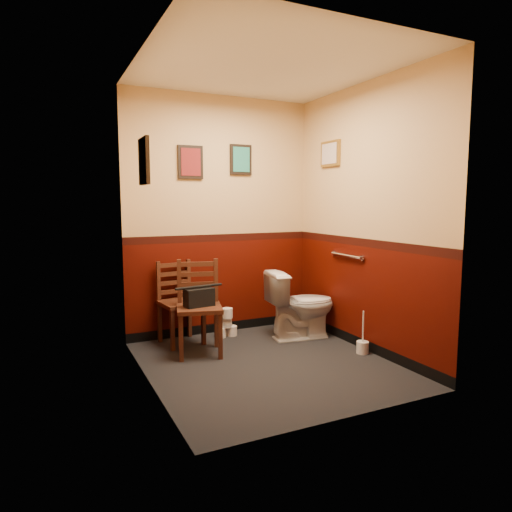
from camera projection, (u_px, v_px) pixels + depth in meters
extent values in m
cube|color=black|center=(267.00, 364.00, 4.30)|extent=(2.20, 2.40, 0.00)
cube|color=silver|center=(268.00, 66.00, 3.98)|extent=(2.20, 2.40, 0.00)
cube|color=#3D0902|center=(220.00, 217.00, 5.21)|extent=(2.20, 0.00, 2.70)
cube|color=#3D0902|center=(349.00, 228.00, 3.06)|extent=(2.20, 0.00, 2.70)
cube|color=#3D0902|center=(146.00, 223.00, 3.67)|extent=(0.00, 2.40, 2.70)
cube|color=#3D0902|center=(365.00, 219.00, 4.61)|extent=(0.00, 2.40, 2.70)
cylinder|color=silver|center=(346.00, 256.00, 4.86)|extent=(0.03, 0.50, 0.03)
cylinder|color=silver|center=(362.00, 258.00, 4.65)|extent=(0.02, 0.06, 0.06)
cylinder|color=silver|center=(334.00, 253.00, 5.10)|extent=(0.02, 0.06, 0.06)
cube|color=black|center=(190.00, 162.00, 4.97)|extent=(0.28, 0.03, 0.36)
cube|color=maroon|center=(191.00, 162.00, 4.96)|extent=(0.22, 0.01, 0.30)
cube|color=black|center=(241.00, 160.00, 5.23)|extent=(0.26, 0.03, 0.34)
cube|color=#277D6D|center=(241.00, 159.00, 5.21)|extent=(0.20, 0.01, 0.28)
cube|color=black|center=(144.00, 161.00, 3.70)|extent=(0.03, 0.30, 0.38)
cube|color=#C2AA99|center=(146.00, 161.00, 3.71)|extent=(0.01, 0.24, 0.31)
cube|color=olive|center=(330.00, 154.00, 5.05)|extent=(0.03, 0.34, 0.28)
cube|color=#C2AA99|center=(329.00, 154.00, 5.05)|extent=(0.01, 0.28, 0.22)
imported|color=white|center=(301.00, 305.00, 5.09)|extent=(0.81, 0.52, 0.75)
cylinder|color=silver|center=(363.00, 347.00, 4.60)|extent=(0.12, 0.12, 0.12)
cylinder|color=silver|center=(363.00, 328.00, 4.57)|extent=(0.02, 0.02, 0.35)
cube|color=#4D2517|center=(181.00, 303.00, 4.88)|extent=(0.46, 0.46, 0.04)
cube|color=#4D2517|center=(172.00, 330.00, 4.66)|extent=(0.04, 0.04, 0.44)
cube|color=#4D2517|center=(160.00, 322.00, 4.95)|extent=(0.04, 0.04, 0.44)
cube|color=#4D2517|center=(203.00, 325.00, 4.85)|extent=(0.04, 0.04, 0.44)
cube|color=#4D2517|center=(189.00, 317.00, 5.15)|extent=(0.04, 0.04, 0.44)
cube|color=#4D2517|center=(158.00, 282.00, 4.91)|extent=(0.04, 0.04, 0.44)
cube|color=#4D2517|center=(189.00, 279.00, 5.10)|extent=(0.04, 0.04, 0.44)
cube|color=#4D2517|center=(174.00, 291.00, 5.02)|extent=(0.33, 0.07, 0.04)
cube|color=#4D2517|center=(174.00, 283.00, 5.00)|extent=(0.33, 0.07, 0.04)
cube|color=#4D2517|center=(174.00, 274.00, 4.99)|extent=(0.33, 0.07, 0.04)
cube|color=#4D2517|center=(173.00, 265.00, 4.98)|extent=(0.33, 0.07, 0.04)
cube|color=#4D2517|center=(199.00, 308.00, 4.53)|extent=(0.53, 0.53, 0.04)
cube|color=#4D2517|center=(181.00, 338.00, 4.34)|extent=(0.05, 0.05, 0.47)
cube|color=#4D2517|center=(180.00, 327.00, 4.71)|extent=(0.05, 0.05, 0.47)
cube|color=#4D2517|center=(220.00, 336.00, 4.41)|extent=(0.05, 0.05, 0.47)
cube|color=#4D2517|center=(216.00, 325.00, 4.77)|extent=(0.05, 0.05, 0.47)
cube|color=#4D2517|center=(179.00, 282.00, 4.65)|extent=(0.05, 0.05, 0.47)
cube|color=#4D2517|center=(216.00, 281.00, 4.72)|extent=(0.05, 0.05, 0.47)
cube|color=#4D2517|center=(198.00, 294.00, 4.70)|extent=(0.35, 0.12, 0.05)
cube|color=#4D2517|center=(198.00, 284.00, 4.69)|extent=(0.35, 0.12, 0.05)
cube|color=#4D2517|center=(198.00, 274.00, 4.68)|extent=(0.35, 0.12, 0.05)
cube|color=#4D2517|center=(197.00, 264.00, 4.67)|extent=(0.35, 0.12, 0.05)
cube|color=black|center=(199.00, 297.00, 4.52)|extent=(0.30, 0.18, 0.18)
cylinder|color=black|center=(199.00, 287.00, 4.50)|extent=(0.25, 0.06, 0.03)
cylinder|color=silver|center=(221.00, 332.00, 5.15)|extent=(0.12, 0.12, 0.11)
cylinder|color=silver|center=(232.00, 331.00, 5.21)|extent=(0.12, 0.12, 0.11)
cylinder|color=silver|center=(227.00, 322.00, 5.15)|extent=(0.12, 0.12, 0.11)
cylinder|color=silver|center=(227.00, 313.00, 5.12)|extent=(0.12, 0.12, 0.11)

